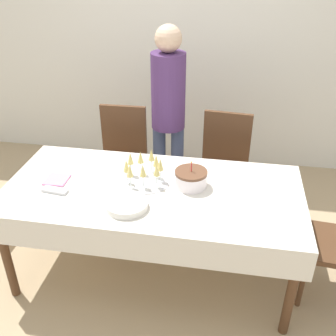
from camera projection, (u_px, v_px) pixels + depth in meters
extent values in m
plane|color=tan|center=(154.00, 269.00, 2.97)|extent=(12.00, 12.00, 0.00)
cube|color=silver|center=(189.00, 35.00, 3.86)|extent=(8.00, 0.05, 2.70)
cube|color=silver|center=(152.00, 190.00, 2.61)|extent=(1.94, 0.91, 0.03)
cube|color=silver|center=(153.00, 201.00, 2.65)|extent=(1.97, 0.94, 0.21)
cylinder|color=#51331E|center=(6.00, 256.00, 2.59)|extent=(0.06, 0.06, 0.70)
cylinder|color=#51331E|center=(291.00, 292.00, 2.32)|extent=(0.06, 0.06, 0.70)
cylinder|color=#51331E|center=(55.00, 191.00, 3.26)|extent=(0.06, 0.06, 0.70)
cylinder|color=#51331E|center=(281.00, 213.00, 2.99)|extent=(0.06, 0.06, 0.70)
cube|color=#51331E|center=(120.00, 170.00, 3.42)|extent=(0.43, 0.43, 0.04)
cube|color=#51331E|center=(124.00, 133.00, 3.45)|extent=(0.40, 0.04, 0.50)
cylinder|color=#51331E|center=(137.00, 204.00, 3.35)|extent=(0.04, 0.04, 0.40)
cylinder|color=#51331E|center=(96.00, 201.00, 3.40)|extent=(0.04, 0.04, 0.40)
cylinder|color=#51331E|center=(145.00, 182.00, 3.66)|extent=(0.04, 0.04, 0.40)
cylinder|color=#51331E|center=(108.00, 179.00, 3.71)|extent=(0.04, 0.04, 0.40)
cube|color=#51331E|center=(221.00, 179.00, 3.29)|extent=(0.46, 0.46, 0.04)
cube|color=#51331E|center=(227.00, 140.00, 3.32)|extent=(0.40, 0.07, 0.50)
cylinder|color=#51331E|center=(238.00, 216.00, 3.21)|extent=(0.04, 0.04, 0.40)
cylinder|color=#51331E|center=(195.00, 209.00, 3.29)|extent=(0.04, 0.04, 0.40)
cylinder|color=#51331E|center=(242.00, 192.00, 3.51)|extent=(0.04, 0.04, 0.40)
cylinder|color=#51331E|center=(203.00, 187.00, 3.59)|extent=(0.04, 0.04, 0.40)
cube|color=#51331E|center=(336.00, 245.00, 2.58)|extent=(0.46, 0.46, 0.04)
cylinder|color=#51331E|center=(302.00, 284.00, 2.58)|extent=(0.04, 0.04, 0.40)
cylinder|color=#51331E|center=(301.00, 248.00, 2.88)|extent=(0.04, 0.04, 0.40)
cylinder|color=white|center=(191.00, 180.00, 2.60)|extent=(0.21, 0.21, 0.10)
cylinder|color=brown|center=(191.00, 172.00, 2.57)|extent=(0.21, 0.21, 0.02)
cylinder|color=#E53F3F|center=(191.00, 167.00, 2.55)|extent=(0.01, 0.01, 0.06)
sphere|color=#F9CC4C|center=(191.00, 162.00, 2.53)|extent=(0.01, 0.01, 0.01)
cylinder|color=silver|center=(146.00, 180.00, 2.68)|extent=(0.34, 0.34, 0.01)
cylinder|color=silver|center=(161.00, 181.00, 2.67)|extent=(0.05, 0.05, 0.00)
cylinder|color=silver|center=(160.00, 175.00, 2.64)|extent=(0.01, 0.01, 0.08)
cone|color=#E0CC72|center=(160.00, 164.00, 2.60)|extent=(0.04, 0.04, 0.08)
cylinder|color=silver|center=(157.00, 177.00, 2.71)|extent=(0.05, 0.05, 0.00)
cylinder|color=silver|center=(157.00, 171.00, 2.69)|extent=(0.01, 0.01, 0.08)
cone|color=#E0CC72|center=(156.00, 160.00, 2.65)|extent=(0.04, 0.04, 0.08)
cylinder|color=silver|center=(152.00, 171.00, 2.78)|extent=(0.05, 0.05, 0.00)
cylinder|color=silver|center=(152.00, 165.00, 2.76)|extent=(0.01, 0.01, 0.08)
cone|color=#E0CC72|center=(151.00, 155.00, 2.72)|extent=(0.04, 0.04, 0.08)
cylinder|color=silver|center=(141.00, 173.00, 2.75)|extent=(0.05, 0.05, 0.00)
cylinder|color=silver|center=(141.00, 168.00, 2.73)|extent=(0.01, 0.01, 0.08)
cone|color=#E0CC72|center=(140.00, 157.00, 2.69)|extent=(0.04, 0.04, 0.08)
cylinder|color=silver|center=(131.00, 174.00, 2.74)|extent=(0.05, 0.05, 0.00)
cylinder|color=silver|center=(131.00, 169.00, 2.72)|extent=(0.01, 0.01, 0.08)
cone|color=#E0CC72|center=(130.00, 158.00, 2.67)|extent=(0.04, 0.04, 0.08)
cylinder|color=silver|center=(127.00, 182.00, 2.65)|extent=(0.05, 0.05, 0.00)
cylinder|color=silver|center=(127.00, 177.00, 2.63)|extent=(0.01, 0.01, 0.08)
cone|color=#E0CC72|center=(126.00, 166.00, 2.58)|extent=(0.04, 0.04, 0.08)
cylinder|color=silver|center=(131.00, 187.00, 2.59)|extent=(0.05, 0.05, 0.00)
cylinder|color=silver|center=(131.00, 182.00, 2.57)|extent=(0.01, 0.01, 0.08)
cone|color=#E0CC72|center=(130.00, 171.00, 2.53)|extent=(0.04, 0.04, 0.08)
cylinder|color=silver|center=(143.00, 187.00, 2.60)|extent=(0.05, 0.05, 0.00)
cylinder|color=silver|center=(143.00, 181.00, 2.58)|extent=(0.01, 0.01, 0.08)
cone|color=#E0CC72|center=(143.00, 170.00, 2.53)|extent=(0.04, 0.04, 0.08)
cylinder|color=silver|center=(157.00, 186.00, 2.61)|extent=(0.05, 0.05, 0.00)
cylinder|color=silver|center=(157.00, 181.00, 2.58)|extent=(0.01, 0.01, 0.08)
cone|color=#E0CC72|center=(157.00, 170.00, 2.54)|extent=(0.04, 0.04, 0.08)
cylinder|color=silver|center=(127.00, 207.00, 2.41)|extent=(0.26, 0.26, 0.01)
cylinder|color=silver|center=(127.00, 206.00, 2.41)|extent=(0.26, 0.26, 0.01)
cylinder|color=silver|center=(127.00, 205.00, 2.40)|extent=(0.26, 0.26, 0.01)
cylinder|color=silver|center=(127.00, 204.00, 2.40)|extent=(0.26, 0.26, 0.01)
cylinder|color=silver|center=(127.00, 203.00, 2.40)|extent=(0.26, 0.26, 0.01)
cylinder|color=silver|center=(127.00, 202.00, 2.39)|extent=(0.26, 0.26, 0.01)
cube|color=silver|center=(187.00, 205.00, 2.43)|extent=(0.30, 0.07, 0.00)
cube|color=silver|center=(55.00, 190.00, 2.56)|extent=(0.18, 0.08, 0.02)
cube|color=pink|center=(57.00, 180.00, 2.68)|extent=(0.15, 0.15, 0.01)
cylinder|color=#3F4C72|center=(160.00, 166.00, 3.54)|extent=(0.11, 0.11, 0.78)
cylinder|color=#3F4C72|center=(177.00, 167.00, 3.52)|extent=(0.11, 0.11, 0.78)
cylinder|color=#4C2D60|center=(168.00, 91.00, 3.18)|extent=(0.28, 0.28, 0.62)
sphere|color=#D8B293|center=(168.00, 38.00, 2.97)|extent=(0.21, 0.21, 0.21)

